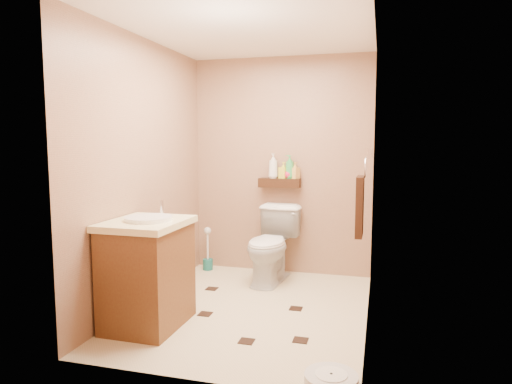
% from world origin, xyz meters
% --- Properties ---
extents(ground, '(2.50, 2.50, 0.00)m').
position_xyz_m(ground, '(0.00, 0.00, 0.00)').
color(ground, beige).
rests_on(ground, ground).
extents(wall_back, '(2.00, 0.04, 2.40)m').
position_xyz_m(wall_back, '(0.00, 1.25, 1.20)').
color(wall_back, '#9D7559').
rests_on(wall_back, ground).
extents(wall_front, '(2.00, 0.04, 2.40)m').
position_xyz_m(wall_front, '(0.00, -1.25, 1.20)').
color(wall_front, '#9D7559').
rests_on(wall_front, ground).
extents(wall_left, '(0.04, 2.50, 2.40)m').
position_xyz_m(wall_left, '(-1.00, 0.00, 1.20)').
color(wall_left, '#9D7559').
rests_on(wall_left, ground).
extents(wall_right, '(0.04, 2.50, 2.40)m').
position_xyz_m(wall_right, '(1.00, 0.00, 1.20)').
color(wall_right, '#9D7559').
rests_on(wall_right, ground).
extents(ceiling, '(2.00, 2.50, 0.02)m').
position_xyz_m(ceiling, '(0.00, 0.00, 2.40)').
color(ceiling, white).
rests_on(ceiling, wall_back).
extents(wall_shelf, '(0.46, 0.14, 0.10)m').
position_xyz_m(wall_shelf, '(0.00, 1.17, 1.02)').
color(wall_shelf, '#361C0E').
rests_on(wall_shelf, wall_back).
extents(floor_accents, '(1.17, 1.37, 0.01)m').
position_xyz_m(floor_accents, '(0.03, -0.03, 0.00)').
color(floor_accents, black).
rests_on(floor_accents, ground).
extents(toilet, '(0.52, 0.82, 0.79)m').
position_xyz_m(toilet, '(-0.01, 0.83, 0.40)').
color(toilet, white).
rests_on(toilet, ground).
extents(vanity, '(0.59, 0.71, 0.99)m').
position_xyz_m(vanity, '(-0.70, -0.55, 0.44)').
color(vanity, brown).
rests_on(vanity, ground).
extents(bathroom_scale, '(0.37, 0.37, 0.07)m').
position_xyz_m(bathroom_scale, '(0.82, -1.07, 0.03)').
color(bathroom_scale, silver).
rests_on(bathroom_scale, ground).
extents(toilet_brush, '(0.11, 0.11, 0.50)m').
position_xyz_m(toilet_brush, '(-0.82, 1.07, 0.17)').
color(toilet_brush, '#18625D').
rests_on(toilet_brush, ground).
extents(towel_ring, '(0.12, 0.30, 0.76)m').
position_xyz_m(towel_ring, '(0.91, 0.25, 0.95)').
color(towel_ring, silver).
rests_on(towel_ring, wall_right).
extents(toilet_paper, '(0.12, 0.11, 0.12)m').
position_xyz_m(toilet_paper, '(-0.94, 0.65, 0.60)').
color(toilet_paper, silver).
rests_on(toilet_paper, wall_left).
extents(bottle_a, '(0.15, 0.15, 0.28)m').
position_xyz_m(bottle_a, '(-0.07, 1.17, 1.21)').
color(bottle_a, white).
rests_on(bottle_a, wall_shelf).
extents(bottle_b, '(0.11, 0.11, 0.18)m').
position_xyz_m(bottle_b, '(0.04, 1.17, 1.16)').
color(bottle_b, yellow).
rests_on(bottle_b, wall_shelf).
extents(bottle_c, '(0.14, 0.14, 0.14)m').
position_xyz_m(bottle_c, '(0.10, 1.17, 1.14)').
color(bottle_c, '#ED1B49').
rests_on(bottle_c, wall_shelf).
extents(bottle_d, '(0.12, 0.12, 0.26)m').
position_xyz_m(bottle_d, '(0.11, 1.17, 1.20)').
color(bottle_d, green).
rests_on(bottle_d, wall_shelf).
extents(bottle_e, '(0.11, 0.11, 0.18)m').
position_xyz_m(bottle_e, '(0.17, 1.17, 1.16)').
color(bottle_e, gold).
rests_on(bottle_e, wall_shelf).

